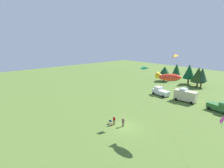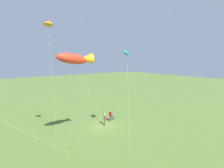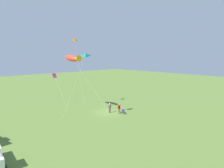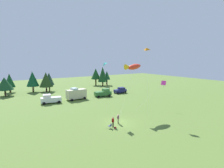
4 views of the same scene
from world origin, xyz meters
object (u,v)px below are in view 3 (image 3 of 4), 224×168
at_px(person_kite_flyer, 110,107).
at_px(kite_diamond_rainbow, 55,76).
at_px(person_spectator, 119,108).
at_px(kite_large_fish, 73,58).
at_px(kite_delta_orange, 75,40).
at_px(folding_chair, 123,111).
at_px(kite_delta_teal, 86,55).
at_px(backpack_on_grass, 122,112).

relative_size(person_kite_flyer, kite_diamond_rainbow, 0.23).
height_order(person_spectator, kite_diamond_rainbow, kite_diamond_rainbow).
relative_size(kite_large_fish, kite_delta_orange, 0.77).
relative_size(folding_chair, kite_delta_teal, 0.08).
xyz_separation_m(person_kite_flyer, person_spectator, (-1.60, -0.80, 0.00)).
height_order(person_spectator, kite_large_fish, kite_large_fish).
bearing_deg(kite_delta_orange, person_kite_flyer, -167.82).
height_order(kite_delta_teal, kite_delta_orange, kite_delta_orange).
xyz_separation_m(person_kite_flyer, kite_large_fish, (6.09, 3.55, 8.69)).
height_order(person_spectator, kite_delta_teal, kite_delta_teal).
bearing_deg(person_spectator, kite_delta_orange, -87.94).
height_order(person_kite_flyer, kite_delta_teal, kite_delta_teal).
relative_size(kite_diamond_rainbow, kite_delta_orange, 0.56).
relative_size(kite_large_fish, kite_delta_teal, 0.97).
distance_m(person_spectator, kite_diamond_rainbow, 17.18).
relative_size(person_kite_flyer, kite_delta_orange, 0.13).
bearing_deg(kite_large_fish, folding_chair, -151.21).
height_order(folding_chair, person_spectator, person_spectator).
distance_m(person_kite_flyer, folding_chair, 2.61).
height_order(person_spectator, backpack_on_grass, person_spectator).
xyz_separation_m(backpack_on_grass, kite_delta_teal, (1.75, 6.49, 10.26)).
xyz_separation_m(backpack_on_grass, kite_diamond_rainbow, (16.10, 4.20, 5.59)).
bearing_deg(folding_chair, backpack_on_grass, -150.06).
bearing_deg(kite_delta_teal, person_kite_flyer, -92.05).
height_order(folding_chair, kite_large_fish, kite_large_fish).
distance_m(person_spectator, kite_delta_teal, 11.19).
bearing_deg(kite_delta_teal, folding_chair, -112.13).
bearing_deg(folding_chair, person_spectator, -104.50).
xyz_separation_m(person_spectator, backpack_on_grass, (0.03, -0.62, -0.91)).
relative_size(person_kite_flyer, kite_large_fish, 0.17).
bearing_deg(person_spectator, person_kite_flyer, -76.09).
distance_m(person_kite_flyer, kite_large_fish, 11.19).
distance_m(person_kite_flyer, kite_delta_orange, 14.72).
xyz_separation_m(backpack_on_grass, kite_large_fish, (7.66, 4.97, 9.60)).
distance_m(kite_large_fish, kite_delta_teal, 6.14).
bearing_deg(person_kite_flyer, kite_large_fish, -107.03).
bearing_deg(person_spectator, kite_diamond_rainbow, -90.16).
xyz_separation_m(kite_large_fish, kite_delta_orange, (1.93, -1.82, 3.52)).
height_order(person_kite_flyer, kite_large_fish, kite_large_fish).
distance_m(person_kite_flyer, backpack_on_grass, 2.30).
height_order(kite_large_fish, kite_diamond_rainbow, kite_large_fish).
xyz_separation_m(person_spectator, kite_diamond_rainbow, (16.14, 3.59, 4.68)).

